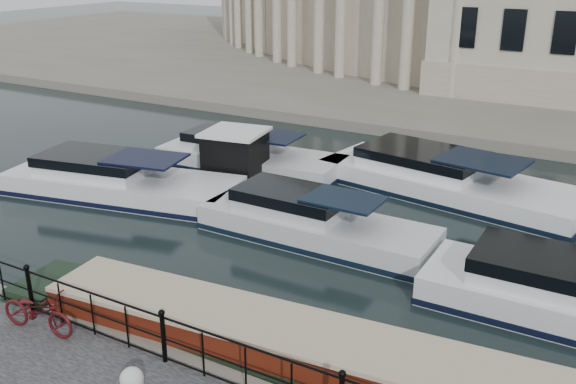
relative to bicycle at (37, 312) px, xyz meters
The scene contains 7 objects.
ground_plane 4.32m from the bicycle, 41.32° to the left, with size 160.00×160.00×0.00m, color black.
far_bank 41.89m from the bicycle, 85.69° to the left, with size 120.00×42.00×0.55m, color #6B665B.
railing 3.19m from the bicycle, ahead, with size 24.14×0.14×1.22m.
bicycle is the anchor object (origin of this frame).
narrowboat 5.97m from the bicycle, 20.65° to the left, with size 15.52×3.37×1.56m.
harbour_hut 11.90m from the bicycle, 102.64° to the left, with size 3.39×2.97×2.19m.
cabin_cruisers 11.56m from the bicycle, 75.09° to the left, with size 25.59×10.82×1.99m.
Camera 1 is at (7.75, -10.70, 8.49)m, focal length 40.00 mm.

